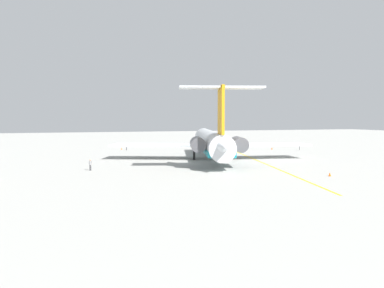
# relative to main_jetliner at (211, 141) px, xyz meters

# --- Properties ---
(ground) EXTENTS (336.72, 336.72, 0.00)m
(ground) POSITION_rel_main_jetliner_xyz_m (-3.82, -12.15, -3.60)
(ground) COLOR #9E9E99
(main_jetliner) EXTENTS (44.30, 39.78, 13.20)m
(main_jetliner) POSITION_rel_main_jetliner_xyz_m (0.00, 0.00, 0.00)
(main_jetliner) COLOR silver
(main_jetliner) RESTS_ON ground
(ground_crew_near_nose) EXTENTS (0.28, 0.45, 1.78)m
(ground_crew_near_nose) POSITION_rel_main_jetliner_xyz_m (-8.76, 24.09, -2.47)
(ground_crew_near_nose) COLOR black
(ground_crew_near_nose) RESTS_ON ground
(ground_crew_near_tail) EXTENTS (0.37, 0.28, 1.71)m
(ground_crew_near_tail) POSITION_rel_main_jetliner_xyz_m (13.41, -29.87, -2.52)
(ground_crew_near_tail) COLOR black
(ground_crew_near_tail) RESTS_ON ground
(ground_crew_portside) EXTENTS (0.42, 0.26, 1.65)m
(ground_crew_portside) POSITION_rel_main_jetliner_xyz_m (28.10, 11.75, -2.55)
(ground_crew_portside) COLOR black
(ground_crew_portside) RESTS_ON ground
(safety_cone_nose) EXTENTS (0.40, 0.40, 0.55)m
(safety_cone_nose) POSITION_rel_main_jetliner_xyz_m (-26.39, -7.16, -3.32)
(safety_cone_nose) COLOR #EA590F
(safety_cone_nose) RESTS_ON ground
(safety_cone_wingtip) EXTENTS (0.40, 0.40, 0.55)m
(safety_cone_wingtip) POSITION_rel_main_jetliner_xyz_m (18.06, -24.64, -3.32)
(safety_cone_wingtip) COLOR #EA590F
(safety_cone_wingtip) RESTS_ON ground
(safety_cone_tail) EXTENTS (0.40, 0.40, 0.55)m
(safety_cone_tail) POSITION_rel_main_jetliner_xyz_m (31.06, 12.49, -3.32)
(safety_cone_tail) COLOR #EA590F
(safety_cone_tail) RESTS_ON ground
(taxiway_centreline) EXTENTS (79.24, 20.86, 0.01)m
(taxiway_centreline) POSITION_rel_main_jetliner_xyz_m (1.22, -9.23, -3.60)
(taxiway_centreline) COLOR gold
(taxiway_centreline) RESTS_ON ground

